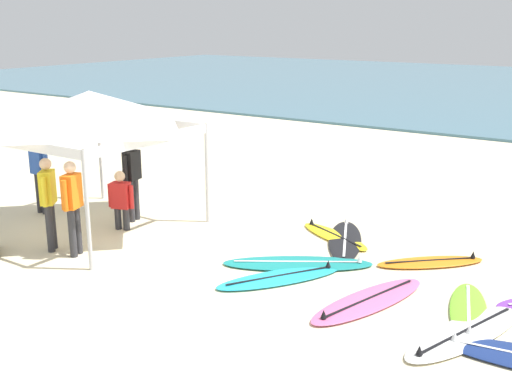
{
  "coord_description": "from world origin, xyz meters",
  "views": [
    {
      "loc": [
        6.9,
        -8.04,
        4.06
      ],
      "look_at": [
        0.66,
        1.15,
        1.0
      ],
      "focal_mm": 44.1,
      "sensor_mm": 36.0,
      "label": 1
    }
  ],
  "objects_px": {
    "surfboard_teal": "(298,263)",
    "surfboard_yellow": "(334,236)",
    "canopy_tent": "(90,110)",
    "person_orange": "(73,202)",
    "surfboard_orange": "(431,262)",
    "surfboard_lime": "(468,310)",
    "surfboard_black": "(345,240)",
    "person_blue": "(39,169)",
    "surfboard_cyan": "(280,277)",
    "surfboard_pink": "(369,301)",
    "surfboard_white": "(465,333)",
    "person_black": "(132,174)",
    "person_red": "(121,198)",
    "person_yellow": "(48,198)"
  },
  "relations": [
    {
      "from": "surfboard_pink",
      "to": "person_orange",
      "type": "bearing_deg",
      "value": -167.76
    },
    {
      "from": "surfboard_black",
      "to": "person_black",
      "type": "height_order",
      "value": "person_black"
    },
    {
      "from": "surfboard_black",
      "to": "person_red",
      "type": "height_order",
      "value": "person_red"
    },
    {
      "from": "person_red",
      "to": "person_yellow",
      "type": "bearing_deg",
      "value": -97.67
    },
    {
      "from": "surfboard_teal",
      "to": "surfboard_yellow",
      "type": "relative_size",
      "value": 1.34
    },
    {
      "from": "canopy_tent",
      "to": "surfboard_black",
      "type": "relative_size",
      "value": 1.41
    },
    {
      "from": "surfboard_black",
      "to": "person_black",
      "type": "distance_m",
      "value": 4.52
    },
    {
      "from": "person_black",
      "to": "person_yellow",
      "type": "xyz_separation_m",
      "value": [
        0.01,
        -2.1,
        0.0
      ]
    },
    {
      "from": "surfboard_cyan",
      "to": "surfboard_teal",
      "type": "relative_size",
      "value": 0.86
    },
    {
      "from": "surfboard_yellow",
      "to": "person_orange",
      "type": "relative_size",
      "value": 1.1
    },
    {
      "from": "surfboard_lime",
      "to": "surfboard_white",
      "type": "bearing_deg",
      "value": -76.78
    },
    {
      "from": "person_black",
      "to": "person_orange",
      "type": "xyz_separation_m",
      "value": [
        0.58,
        -2.03,
        0.0
      ]
    },
    {
      "from": "person_orange",
      "to": "canopy_tent",
      "type": "bearing_deg",
      "value": 123.47
    },
    {
      "from": "canopy_tent",
      "to": "person_blue",
      "type": "bearing_deg",
      "value": 179.03
    },
    {
      "from": "canopy_tent",
      "to": "person_yellow",
      "type": "relative_size",
      "value": 1.91
    },
    {
      "from": "person_black",
      "to": "surfboard_cyan",
      "type": "bearing_deg",
      "value": -12.37
    },
    {
      "from": "surfboard_cyan",
      "to": "surfboard_white",
      "type": "xyz_separation_m",
      "value": [
        3.03,
        -0.19,
        -0.0
      ]
    },
    {
      "from": "canopy_tent",
      "to": "person_orange",
      "type": "xyz_separation_m",
      "value": [
        0.83,
        -1.25,
        -1.4
      ]
    },
    {
      "from": "surfboard_pink",
      "to": "surfboard_white",
      "type": "relative_size",
      "value": 0.98
    },
    {
      "from": "surfboard_lime",
      "to": "surfboard_white",
      "type": "xyz_separation_m",
      "value": [
        0.17,
        -0.7,
        -0.0
      ]
    },
    {
      "from": "canopy_tent",
      "to": "surfboard_orange",
      "type": "distance_m",
      "value": 6.9
    },
    {
      "from": "surfboard_pink",
      "to": "person_blue",
      "type": "distance_m",
      "value": 7.79
    },
    {
      "from": "surfboard_black",
      "to": "surfboard_cyan",
      "type": "distance_m",
      "value": 2.21
    },
    {
      "from": "person_black",
      "to": "surfboard_pink",
      "type": "bearing_deg",
      "value": -9.09
    },
    {
      "from": "surfboard_black",
      "to": "person_black",
      "type": "xyz_separation_m",
      "value": [
        -4.23,
        -1.29,
        0.95
      ]
    },
    {
      "from": "surfboard_lime",
      "to": "surfboard_black",
      "type": "relative_size",
      "value": 0.86
    },
    {
      "from": "surfboard_orange",
      "to": "surfboard_yellow",
      "type": "relative_size",
      "value": 0.92
    },
    {
      "from": "person_yellow",
      "to": "person_blue",
      "type": "bearing_deg",
      "value": 146.34
    },
    {
      "from": "person_blue",
      "to": "person_yellow",
      "type": "distance_m",
      "value": 2.44
    },
    {
      "from": "surfboard_yellow",
      "to": "surfboard_cyan",
      "type": "bearing_deg",
      "value": -84.78
    },
    {
      "from": "surfboard_orange",
      "to": "surfboard_teal",
      "type": "relative_size",
      "value": 0.69
    },
    {
      "from": "surfboard_lime",
      "to": "surfboard_cyan",
      "type": "distance_m",
      "value": 2.91
    },
    {
      "from": "canopy_tent",
      "to": "person_orange",
      "type": "distance_m",
      "value": 2.05
    },
    {
      "from": "surfboard_black",
      "to": "surfboard_white",
      "type": "bearing_deg",
      "value": -38.94
    },
    {
      "from": "surfboard_cyan",
      "to": "surfboard_white",
      "type": "bearing_deg",
      "value": -3.58
    },
    {
      "from": "surfboard_pink",
      "to": "person_blue",
      "type": "relative_size",
      "value": 1.44
    },
    {
      "from": "surfboard_pink",
      "to": "person_blue",
      "type": "xyz_separation_m",
      "value": [
        -7.73,
        0.17,
        0.95
      ]
    },
    {
      "from": "person_yellow",
      "to": "person_orange",
      "type": "height_order",
      "value": "same"
    },
    {
      "from": "surfboard_pink",
      "to": "surfboard_white",
      "type": "xyz_separation_m",
      "value": [
        1.48,
        -0.19,
        -0.0
      ]
    },
    {
      "from": "surfboard_pink",
      "to": "person_blue",
      "type": "height_order",
      "value": "person_blue"
    },
    {
      "from": "surfboard_white",
      "to": "person_red",
      "type": "xyz_separation_m",
      "value": [
        -6.97,
        0.55,
        0.62
      ]
    },
    {
      "from": "surfboard_yellow",
      "to": "person_orange",
      "type": "height_order",
      "value": "person_orange"
    },
    {
      "from": "canopy_tent",
      "to": "surfboard_cyan",
      "type": "distance_m",
      "value": 5.01
    },
    {
      "from": "canopy_tent",
      "to": "surfboard_cyan",
      "type": "height_order",
      "value": "canopy_tent"
    },
    {
      "from": "surfboard_yellow",
      "to": "person_blue",
      "type": "distance_m",
      "value": 6.41
    },
    {
      "from": "surfboard_lime",
      "to": "surfboard_pink",
      "type": "height_order",
      "value": "same"
    },
    {
      "from": "canopy_tent",
      "to": "surfboard_orange",
      "type": "xyz_separation_m",
      "value": [
        6.2,
        1.88,
        -2.35
      ]
    },
    {
      "from": "person_red",
      "to": "surfboard_lime",
      "type": "bearing_deg",
      "value": 1.33
    },
    {
      "from": "person_blue",
      "to": "surfboard_black",
      "type": "bearing_deg",
      "value": 18.05
    },
    {
      "from": "surfboard_cyan",
      "to": "surfboard_pink",
      "type": "bearing_deg",
      "value": 0.0
    }
  ]
}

